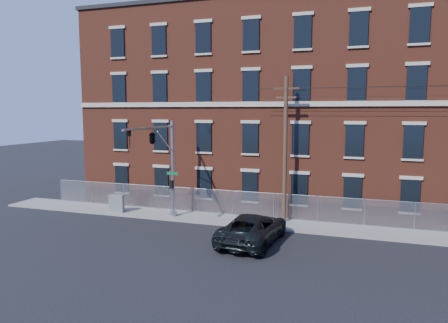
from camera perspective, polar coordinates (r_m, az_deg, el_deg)
The scene contains 8 objects.
ground at distance 24.79m, azimuth 1.29°, elevation -11.37°, with size 140.00×140.00×0.00m, color black.
sidewalk at distance 29.02m, azimuth 28.15°, elevation -9.34°, with size 65.00×3.00×0.12m, color gray.
mill_building at distance 36.79m, azimuth 26.53°, elevation 6.80°, with size 55.30×14.32×16.30m.
chain_link_fence at distance 30.02m, azimuth 27.84°, elevation -6.83°, with size 59.06×0.06×1.85m.
traffic_signal_mast at distance 27.94m, azimuth -9.20°, elevation 1.93°, with size 0.90×6.75×7.00m.
utility_pole_near at distance 28.62m, azimuth 8.45°, elevation 1.97°, with size 1.80×0.28×10.00m.
pickup_truck at distance 24.92m, azimuth 4.00°, elevation -9.19°, with size 2.89×6.27×1.74m, color black.
utility_cabinet at distance 32.68m, azimuth -14.63°, elevation -5.65°, with size 1.06×0.53×1.33m, color slate.
Camera 1 is at (6.88, -22.49, 7.81)m, focal length 33.09 mm.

